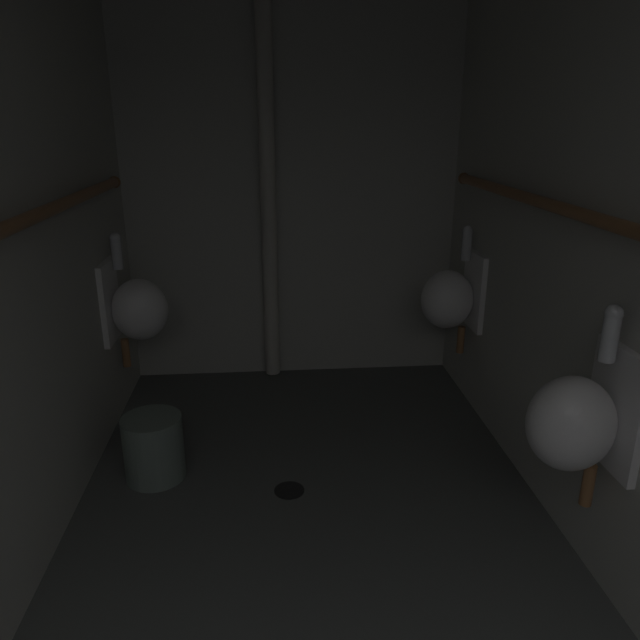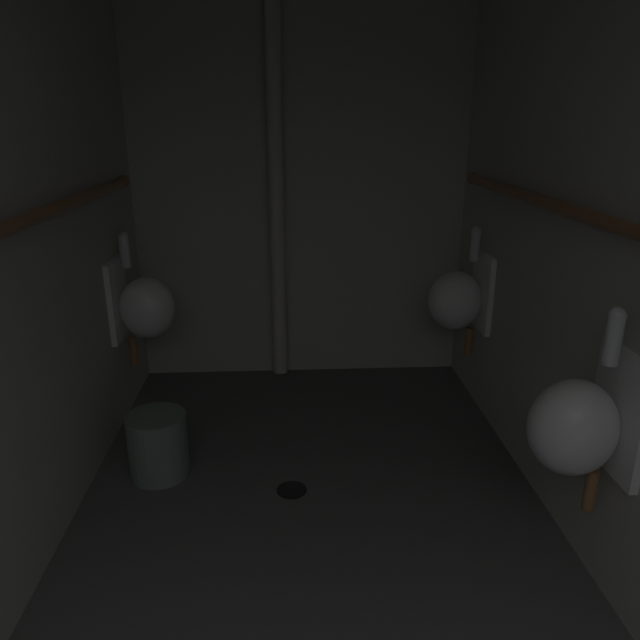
{
  "view_description": "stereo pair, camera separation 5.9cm",
  "coord_description": "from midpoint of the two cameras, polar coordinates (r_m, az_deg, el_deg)",
  "views": [
    {
      "loc": [
        -0.15,
        0.26,
        1.64
      ],
      "look_at": [
        0.02,
        2.23,
        0.97
      ],
      "focal_mm": 33.57,
      "sensor_mm": 36.0,
      "label": 1
    },
    {
      "loc": [
        -0.09,
        0.26,
        1.64
      ],
      "look_at": [
        0.02,
        2.23,
        0.97
      ],
      "focal_mm": 33.57,
      "sensor_mm": 36.0,
      "label": 2
    }
  ],
  "objects": [
    {
      "name": "wall_back",
      "position": [
        3.81,
        -3.16,
        11.98
      ],
      "size": [
        2.18,
        0.06,
        2.37
      ],
      "primitive_type": "cube",
      "color": "beige",
      "rests_on": "ground"
    },
    {
      "name": "urinal_right_mid",
      "position": [
        2.23,
        22.64,
        -8.85
      ],
      "size": [
        0.32,
        0.3,
        0.76
      ],
      "color": "white"
    },
    {
      "name": "urinal_right_far",
      "position": [
        3.51,
        11.92,
        2.11
      ],
      "size": [
        0.32,
        0.3,
        0.76
      ],
      "color": "white"
    },
    {
      "name": "standpipe_back_wall",
      "position": [
        3.7,
        -5.43,
        11.72
      ],
      "size": [
        0.09,
        0.09,
        2.32
      ],
      "primitive_type": "cylinder",
      "color": "beige",
      "rests_on": "ground"
    },
    {
      "name": "urinal_left_mid",
      "position": [
        3.41,
        -17.66,
        1.12
      ],
      "size": [
        0.32,
        0.3,
        0.76
      ],
      "color": "white"
    },
    {
      "name": "supply_pipe_right",
      "position": [
        2.1,
        26.67,
        7.73
      ],
      "size": [
        0.06,
        3.36,
        0.06
      ],
      "color": "#936038"
    },
    {
      "name": "waste_bin",
      "position": [
        3.0,
        -16.13,
        -11.61
      ],
      "size": [
        0.28,
        0.28,
        0.31
      ],
      "primitive_type": "cylinder",
      "color": "slate",
      "rests_on": "ground"
    },
    {
      "name": "floor_drain",
      "position": [
        2.87,
        -3.56,
        -15.89
      ],
      "size": [
        0.14,
        0.14,
        0.01
      ],
      "primitive_type": "cylinder",
      "color": "black",
      "rests_on": "ground"
    },
    {
      "name": "floor",
      "position": [
        2.42,
        -0.8,
        -25.02
      ],
      "size": [
        2.18,
        4.14,
        0.08
      ],
      "primitive_type": "cube",
      "color": "#4C4F4C",
      "rests_on": "ground"
    }
  ]
}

